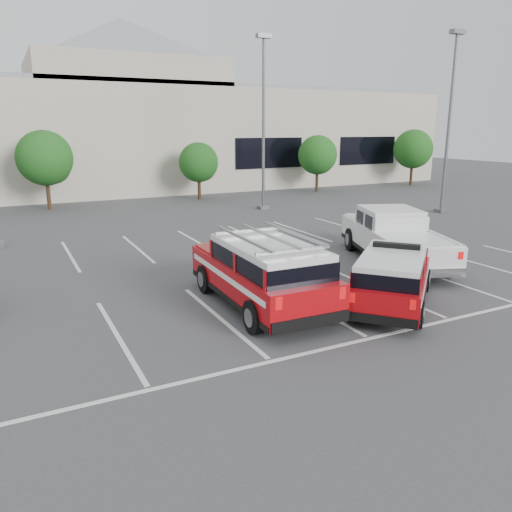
{
  "coord_description": "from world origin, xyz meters",
  "views": [
    {
      "loc": [
        -7.5,
        -11.57,
        4.93
      ],
      "look_at": [
        -0.65,
        1.92,
        1.05
      ],
      "focal_mm": 35.0,
      "sensor_mm": 36.0,
      "label": 1
    }
  ],
  "objects": [
    {
      "name": "stall_markings",
      "position": [
        0.0,
        4.5,
        0.01
      ],
      "size": [
        23.0,
        15.0,
        0.01
      ],
      "primitive_type": "cube",
      "color": "silver",
      "rests_on": "ground"
    },
    {
      "name": "tree_right",
      "position": [
        15.09,
        22.05,
        2.77
      ],
      "size": [
        3.07,
        3.07,
        4.42
      ],
      "color": "#3F2B19",
      "rests_on": "ground"
    },
    {
      "name": "ground",
      "position": [
        0.0,
        0.0,
        0.0
      ],
      "size": [
        120.0,
        120.0,
        0.0
      ],
      "primitive_type": "plane",
      "color": "#3C3C3F",
      "rests_on": "ground"
    },
    {
      "name": "tree_mid_left",
      "position": [
        -4.91,
        22.05,
        3.04
      ],
      "size": [
        3.37,
        3.37,
        4.85
      ],
      "color": "#3F2B19",
      "rests_on": "ground"
    },
    {
      "name": "tree_far_right",
      "position": [
        25.09,
        22.05,
        3.04
      ],
      "size": [
        3.37,
        3.37,
        4.85
      ],
      "color": "#3F2B19",
      "rests_on": "ground"
    },
    {
      "name": "light_pole_mid",
      "position": [
        7.0,
        16.0,
        5.19
      ],
      "size": [
        0.9,
        0.6,
        10.24
      ],
      "color": "#59595E",
      "rests_on": "ground"
    },
    {
      "name": "tree_mid_right",
      "position": [
        5.09,
        22.05,
        2.5
      ],
      "size": [
        2.77,
        2.77,
        3.99
      ],
      "color": "#3F2B19",
      "rests_on": "ground"
    },
    {
      "name": "fire_chief_suv",
      "position": [
        2.11,
        -1.24,
        0.71
      ],
      "size": [
        4.86,
        4.62,
        1.73
      ],
      "rotation": [
        0.0,
        0.0,
        -0.84
      ],
      "color": "#A1070C",
      "rests_on": "ground"
    },
    {
      "name": "ladder_suv",
      "position": [
        -1.28,
        0.32,
        0.87
      ],
      "size": [
        2.32,
        5.59,
        2.18
      ],
      "rotation": [
        0.0,
        0.0,
        -0.03
      ],
      "color": "#A1070C",
      "rests_on": "ground"
    },
    {
      "name": "convention_building",
      "position": [
        0.18,
        31.86,
        4.72
      ],
      "size": [
        60.0,
        16.99,
        13.2
      ],
      "color": "#BFB2A2",
      "rests_on": "ground"
    },
    {
      "name": "white_pickup",
      "position": [
        5.4,
        2.39,
        0.79
      ],
      "size": [
        4.38,
        6.82,
        1.98
      ],
      "rotation": [
        0.0,
        0.0,
        -0.36
      ],
      "color": "silver",
      "rests_on": "ground"
    },
    {
      "name": "light_pole_right",
      "position": [
        16.0,
        10.0,
        5.19
      ],
      "size": [
        0.9,
        0.6,
        10.24
      ],
      "color": "#59595E",
      "rests_on": "ground"
    }
  ]
}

